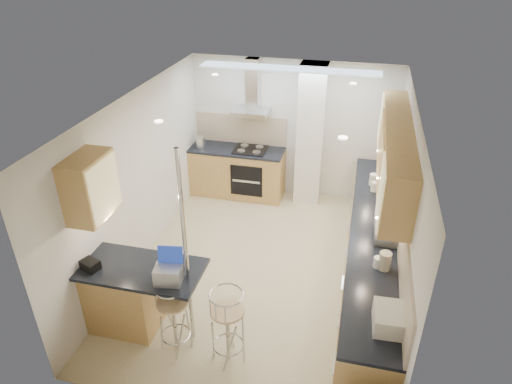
% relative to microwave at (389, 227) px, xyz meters
% --- Properties ---
extents(ground, '(4.80, 4.80, 0.00)m').
position_rel_microwave_xyz_m(ground, '(-1.66, 0.12, -1.07)').
color(ground, tan).
rests_on(ground, ground).
extents(room_shell, '(3.64, 4.84, 2.51)m').
position_rel_microwave_xyz_m(room_shell, '(-1.34, 0.49, 0.47)').
color(room_shell, silver).
rests_on(room_shell, ground).
extents(right_counter, '(0.63, 4.40, 0.92)m').
position_rel_microwave_xyz_m(right_counter, '(-0.16, 0.12, -0.61)').
color(right_counter, '#A17940').
rests_on(right_counter, ground).
extents(back_counter, '(1.70, 0.63, 0.92)m').
position_rel_microwave_xyz_m(back_counter, '(-2.61, 2.22, -0.61)').
color(back_counter, '#A17940').
rests_on(back_counter, ground).
extents(peninsula, '(1.47, 0.72, 0.94)m').
position_rel_microwave_xyz_m(peninsula, '(-2.79, -1.33, -0.59)').
color(peninsula, '#A17940').
rests_on(peninsula, ground).
extents(microwave, '(0.37, 0.54, 0.30)m').
position_rel_microwave_xyz_m(microwave, '(0.00, 0.00, 0.00)').
color(microwave, white).
rests_on(microwave, right_counter).
extents(laptop, '(0.32, 0.26, 0.20)m').
position_rel_microwave_xyz_m(laptop, '(-2.36, -1.48, -0.03)').
color(laptop, '#A5A8AD').
rests_on(laptop, peninsula).
extents(bag, '(0.24, 0.21, 0.11)m').
position_rel_microwave_xyz_m(bag, '(-3.31, -1.48, -0.07)').
color(bag, black).
rests_on(bag, peninsula).
extents(bar_stool_near, '(0.40, 0.40, 0.93)m').
position_rel_microwave_xyz_m(bar_stool_near, '(-2.32, -1.55, -0.60)').
color(bar_stool_near, tan).
rests_on(bar_stool_near, ground).
extents(bar_stool_end, '(0.52, 0.52, 0.98)m').
position_rel_microwave_xyz_m(bar_stool_end, '(-1.68, -1.56, -0.58)').
color(bar_stool_end, tan).
rests_on(bar_stool_end, ground).
extents(jar_a, '(0.16, 0.16, 0.18)m').
position_rel_microwave_xyz_m(jar_a, '(-0.21, 1.38, -0.06)').
color(jar_a, beige).
rests_on(jar_a, right_counter).
extents(jar_b, '(0.11, 0.11, 0.14)m').
position_rel_microwave_xyz_m(jar_b, '(-0.19, 1.19, -0.08)').
color(jar_b, beige).
rests_on(jar_b, right_counter).
extents(jar_c, '(0.16, 0.16, 0.22)m').
position_rel_microwave_xyz_m(jar_c, '(-0.06, -0.67, -0.04)').
color(jar_c, '#B2A78E').
rests_on(jar_c, right_counter).
extents(jar_d, '(0.13, 0.13, 0.13)m').
position_rel_microwave_xyz_m(jar_d, '(-0.13, -0.66, -0.08)').
color(jar_d, white).
rests_on(jar_d, right_counter).
extents(bread_bin, '(0.32, 0.40, 0.20)m').
position_rel_microwave_xyz_m(bread_bin, '(-0.02, -1.58, -0.05)').
color(bread_bin, beige).
rests_on(bread_bin, right_counter).
extents(kettle, '(0.16, 0.16, 0.21)m').
position_rel_microwave_xyz_m(kettle, '(-3.25, 2.10, -0.04)').
color(kettle, silver).
rests_on(kettle, back_counter).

